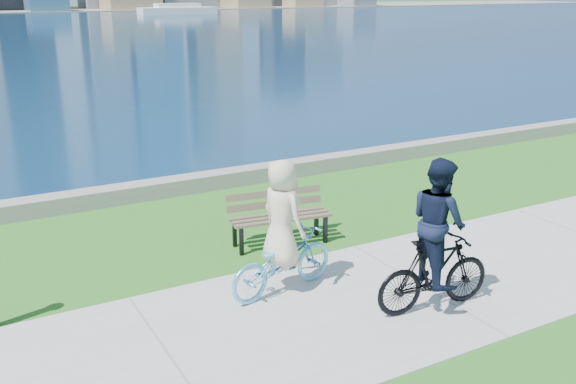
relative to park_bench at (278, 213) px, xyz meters
name	(u,v)px	position (x,y,z in m)	size (l,w,h in m)	color
ground	(420,286)	(1.06, -2.59, -0.56)	(320.00, 320.00, 0.00)	#226119
concrete_path	(420,285)	(1.06, -2.59, -0.55)	(80.00, 3.50, 0.02)	#A8A8A3
seawall	(245,175)	(1.06, 3.61, -0.39)	(90.00, 0.50, 0.35)	gray
ferry_far	(178,10)	(32.31, 95.15, 0.15)	(12.68, 3.62, 1.72)	white
park_bench	(278,213)	(0.00, 0.00, 0.00)	(1.85, 0.85, 0.92)	black
cyclist_woman	(282,244)	(-0.87, -1.74, 0.21)	(0.98, 1.92, 2.03)	#62C0F0
cyclist_man	(436,248)	(0.71, -3.25, 0.38)	(0.75, 1.84, 2.20)	black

